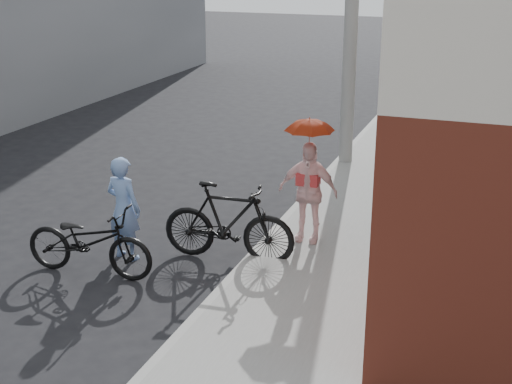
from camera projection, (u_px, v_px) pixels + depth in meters
The scene contains 10 objects.
ground at pixel (173, 272), 10.28m from camera, with size 80.00×80.00×0.00m, color black.
sidewalk at pixel (347, 238), 11.34m from camera, with size 2.20×24.00×0.12m, color gray.
curb at pixel (278, 228), 11.72m from camera, with size 0.12×24.00×0.12m, color #9E9E99.
officer at pixel (124, 208), 10.51m from camera, with size 0.58×0.38×1.58m, color #7597D0.
bike_left at pixel (89, 241), 10.05m from camera, with size 0.68×1.94×1.02m, color black.
bike_right at pixel (228, 222), 10.48m from camera, with size 0.57×2.01×1.21m, color black.
kimono_woman at pixel (308, 192), 10.86m from camera, with size 0.92×0.38×1.57m, color #FFD7D5.
parasol at pixel (310, 121), 10.50m from camera, with size 0.72×0.72×0.63m, color #B83815.
planter at pixel (406, 233), 11.08m from camera, with size 0.43×0.43×0.23m, color black.
potted_plant at pixel (408, 210), 10.96m from camera, with size 0.48×0.42×0.54m, color #245A24.
Camera 1 is at (4.37, -8.33, 4.46)m, focal length 50.00 mm.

